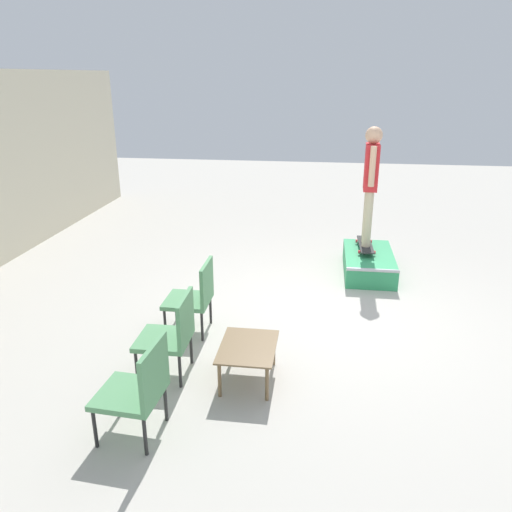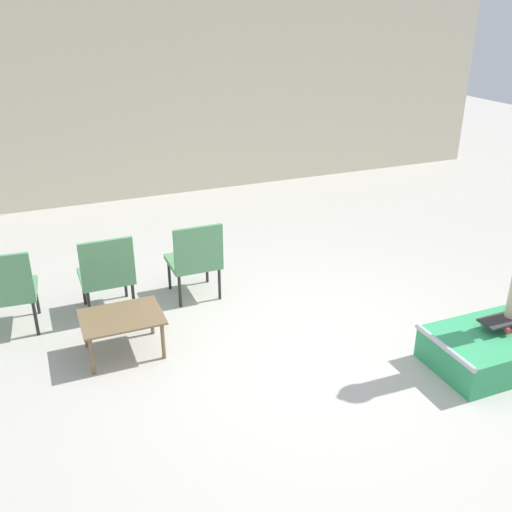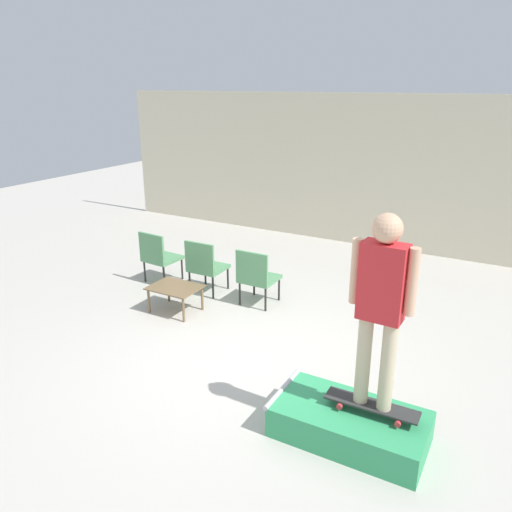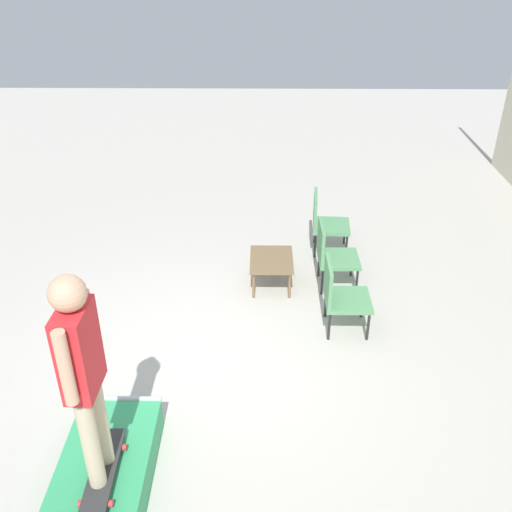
{
  "view_description": "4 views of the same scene",
  "coord_description": "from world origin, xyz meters",
  "px_view_note": "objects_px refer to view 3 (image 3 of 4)",
  "views": [
    {
      "loc": [
        -5.85,
        0.07,
        2.91
      ],
      "look_at": [
        -0.59,
        0.79,
        0.98
      ],
      "focal_mm": 35.0,
      "sensor_mm": 36.0,
      "label": 1
    },
    {
      "loc": [
        -2.15,
        -3.83,
        2.98
      ],
      "look_at": [
        -0.33,
        0.58,
        0.83
      ],
      "focal_mm": 40.0,
      "sensor_mm": 36.0,
      "label": 2
    },
    {
      "loc": [
        2.7,
        -4.52,
        3.19
      ],
      "look_at": [
        -0.35,
        0.95,
        1.0
      ],
      "focal_mm": 35.0,
      "sensor_mm": 36.0,
      "label": 3
    },
    {
      "loc": [
        4.75,
        0.61,
        4.11
      ],
      "look_at": [
        -0.61,
        0.55,
        0.99
      ],
      "focal_mm": 40.0,
      "sensor_mm": 36.0,
      "label": 4
    }
  ],
  "objects_px": {
    "patio_chair_left": "(159,255)",
    "patio_chair_center": "(205,265)",
    "skateboard_on_ramp": "(371,405)",
    "patio_chair_right": "(257,275)",
    "skate_ramp_box": "(349,424)",
    "person_skater": "(381,297)",
    "coffee_table": "(175,290)"
  },
  "relations": [
    {
      "from": "coffee_table",
      "to": "skate_ramp_box",
      "type": "bearing_deg",
      "value": -24.29
    },
    {
      "from": "skateboard_on_ramp",
      "to": "patio_chair_center",
      "type": "distance_m",
      "value": 3.95
    },
    {
      "from": "skate_ramp_box",
      "to": "skateboard_on_ramp",
      "type": "bearing_deg",
      "value": 16.17
    },
    {
      "from": "person_skater",
      "to": "coffee_table",
      "type": "distance_m",
      "value": 3.77
    },
    {
      "from": "skateboard_on_ramp",
      "to": "skate_ramp_box",
      "type": "bearing_deg",
      "value": -165.01
    },
    {
      "from": "patio_chair_center",
      "to": "patio_chair_right",
      "type": "xyz_separation_m",
      "value": [
        0.93,
        -0.0,
        0.0
      ]
    },
    {
      "from": "coffee_table",
      "to": "patio_chair_right",
      "type": "distance_m",
      "value": 1.21
    },
    {
      "from": "person_skater",
      "to": "patio_chair_center",
      "type": "bearing_deg",
      "value": 149.6
    },
    {
      "from": "skate_ramp_box",
      "to": "patio_chair_left",
      "type": "relative_size",
      "value": 1.63
    },
    {
      "from": "skateboard_on_ramp",
      "to": "patio_chair_center",
      "type": "xyz_separation_m",
      "value": [
        -3.32,
        2.14,
        0.09
      ]
    },
    {
      "from": "skateboard_on_ramp",
      "to": "person_skater",
      "type": "height_order",
      "value": "person_skater"
    },
    {
      "from": "patio_chair_left",
      "to": "patio_chair_right",
      "type": "xyz_separation_m",
      "value": [
        1.86,
        -0.0,
        0.0
      ]
    },
    {
      "from": "skate_ramp_box",
      "to": "patio_chair_right",
      "type": "height_order",
      "value": "patio_chair_right"
    },
    {
      "from": "person_skater",
      "to": "patio_chair_left",
      "type": "bearing_deg",
      "value": 155.69
    },
    {
      "from": "skate_ramp_box",
      "to": "skateboard_on_ramp",
      "type": "distance_m",
      "value": 0.3
    },
    {
      "from": "patio_chair_left",
      "to": "patio_chair_right",
      "type": "bearing_deg",
      "value": -175.81
    },
    {
      "from": "patio_chair_left",
      "to": "patio_chair_center",
      "type": "relative_size",
      "value": 1.0
    },
    {
      "from": "skateboard_on_ramp",
      "to": "coffee_table",
      "type": "height_order",
      "value": "skateboard_on_ramp"
    },
    {
      "from": "person_skater",
      "to": "skate_ramp_box",
      "type": "bearing_deg",
      "value": -161.5
    },
    {
      "from": "skateboard_on_ramp",
      "to": "coffee_table",
      "type": "relative_size",
      "value": 1.19
    },
    {
      "from": "skateboard_on_ramp",
      "to": "patio_chair_center",
      "type": "relative_size",
      "value": 0.98
    },
    {
      "from": "skateboard_on_ramp",
      "to": "patio_chair_center",
      "type": "bearing_deg",
      "value": 146.08
    },
    {
      "from": "patio_chair_center",
      "to": "patio_chair_right",
      "type": "relative_size",
      "value": 1.0
    },
    {
      "from": "coffee_table",
      "to": "patio_chair_left",
      "type": "bearing_deg",
      "value": 140.52
    },
    {
      "from": "person_skater",
      "to": "patio_chair_center",
      "type": "distance_m",
      "value": 4.07
    },
    {
      "from": "person_skater",
      "to": "patio_chair_center",
      "type": "height_order",
      "value": "person_skater"
    },
    {
      "from": "skate_ramp_box",
      "to": "patio_chair_right",
      "type": "bearing_deg",
      "value": 135.35
    },
    {
      "from": "skateboard_on_ramp",
      "to": "patio_chair_left",
      "type": "distance_m",
      "value": 4.76
    },
    {
      "from": "skateboard_on_ramp",
      "to": "person_skater",
      "type": "relative_size",
      "value": 0.48
    },
    {
      "from": "skate_ramp_box",
      "to": "coffee_table",
      "type": "relative_size",
      "value": 1.98
    },
    {
      "from": "coffee_table",
      "to": "patio_chair_center",
      "type": "height_order",
      "value": "patio_chair_center"
    },
    {
      "from": "coffee_table",
      "to": "patio_chair_center",
      "type": "xyz_separation_m",
      "value": [
        0.0,
        0.77,
        0.14
      ]
    }
  ]
}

